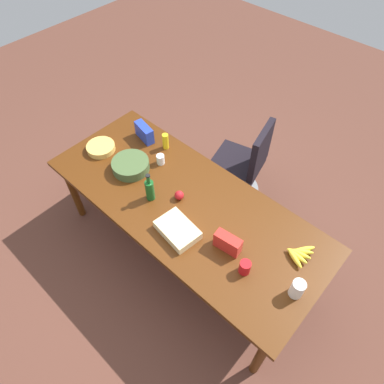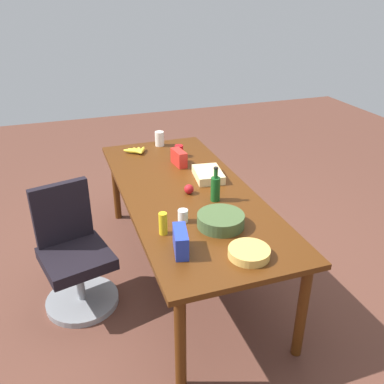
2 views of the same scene
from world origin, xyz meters
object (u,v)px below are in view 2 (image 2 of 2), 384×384
object	(u,v)px
wine_bottle	(215,188)
red_solo_cup	(179,151)
chip_bag_red	(179,158)
paper_cup	(183,216)
mustard_bottle	(163,224)
salad_bowl	(221,220)
chip_bag_blue	(181,241)
mayo_jar	(160,139)
office_chair	(75,261)
chip_bowl	(249,253)
apple_red	(189,189)
sheet_cake	(208,174)
conference_table	(187,198)
banana_bunch	(137,151)

from	to	relation	value
wine_bottle	red_solo_cup	bearing A→B (deg)	-0.60
chip_bag_red	paper_cup	bearing A→B (deg)	164.22
mustard_bottle	salad_bowl	distance (m)	0.40
chip_bag_blue	mayo_jar	distance (m)	1.90
paper_cup	mustard_bottle	bearing A→B (deg)	122.15
chip_bag_red	red_solo_cup	xyz separation A→B (m)	(0.20, -0.06, -0.02)
office_chair	chip_bag_red	size ratio (longest dim) A/B	4.77
salad_bowl	wine_bottle	xyz separation A→B (m)	(0.36, -0.10, 0.06)
chip_bag_blue	wine_bottle	distance (m)	0.72
salad_bowl	wine_bottle	world-z (taller)	wine_bottle
chip_bag_blue	paper_cup	xyz separation A→B (m)	(0.34, -0.12, -0.03)
office_chair	wine_bottle	size ratio (longest dim) A/B	3.49
salad_bowl	chip_bag_blue	xyz separation A→B (m)	(-0.20, 0.35, 0.03)
chip_bag_blue	chip_bowl	bearing A→B (deg)	-115.97
apple_red	red_solo_cup	size ratio (longest dim) A/B	0.69
red_solo_cup	sheet_cake	size ratio (longest dim) A/B	0.34
salad_bowl	apple_red	bearing A→B (deg)	5.28
conference_table	mustard_bottle	bearing A→B (deg)	148.13
mayo_jar	paper_cup	size ratio (longest dim) A/B	1.63
office_chair	wine_bottle	xyz separation A→B (m)	(-0.15, -1.08, 0.52)
wine_bottle	chip_bowl	xyz separation A→B (m)	(-0.74, 0.08, -0.08)
chip_bag_blue	conference_table	bearing A→B (deg)	-20.83
mayo_jar	mustard_bottle	bearing A→B (deg)	165.84
office_chair	chip_bag_blue	size ratio (longest dim) A/B	4.33
apple_red	paper_cup	xyz separation A→B (m)	(-0.40, 0.17, 0.01)
chip_bag_red	sheet_cake	distance (m)	0.39
paper_cup	apple_red	bearing A→B (deg)	-23.82
apple_red	mustard_bottle	size ratio (longest dim) A/B	0.49
mayo_jar	apple_red	bearing A→B (deg)	176.65
banana_bunch	mayo_jar	distance (m)	0.30
banana_bunch	paper_cup	distance (m)	1.39
conference_table	paper_cup	world-z (taller)	paper_cup
apple_red	banana_bunch	xyz separation A→B (m)	(0.99, 0.20, -0.01)
apple_red	chip_bag_blue	distance (m)	0.80
salad_bowl	banana_bunch	world-z (taller)	salad_bowl
salad_bowl	red_solo_cup	xyz separation A→B (m)	(1.31, -0.11, 0.01)
mustard_bottle	paper_cup	distance (m)	0.20
conference_table	wine_bottle	size ratio (longest dim) A/B	8.84
chip_bag_blue	paper_cup	size ratio (longest dim) A/B	2.44
salad_bowl	chip_bowl	xyz separation A→B (m)	(-0.38, -0.03, -0.02)
paper_cup	chip_bowl	world-z (taller)	paper_cup
mayo_jar	paper_cup	bearing A→B (deg)	171.01
chip_bag_red	mayo_jar	xyz separation A→B (m)	(0.55, 0.03, 0.00)
office_chair	red_solo_cup	world-z (taller)	office_chair
red_solo_cup	chip_bowl	world-z (taller)	red_solo_cup
chip_bag_blue	chip_bowl	xyz separation A→B (m)	(-0.18, -0.37, -0.05)
paper_cup	sheet_cake	xyz separation A→B (m)	(0.62, -0.42, -0.01)
conference_table	chip_bowl	size ratio (longest dim) A/B	9.44
red_solo_cup	chip_bag_red	bearing A→B (deg)	162.45
office_chair	mayo_jar	size ratio (longest dim) A/B	6.50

